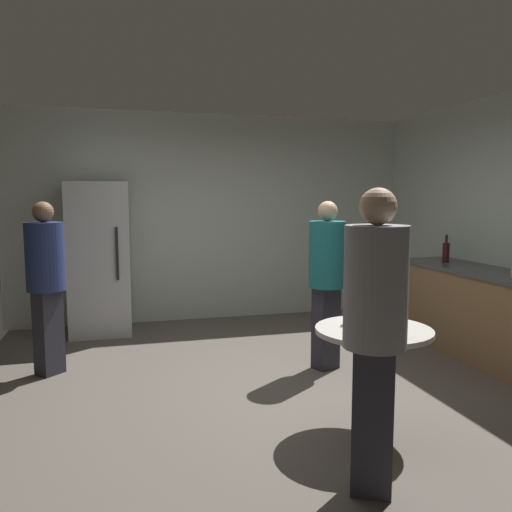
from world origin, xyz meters
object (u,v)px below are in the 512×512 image
at_px(beer_bottle_amber, 352,312).
at_px(beer_bottle_green, 363,319).
at_px(foreground_table, 373,343).
at_px(wine_bottle_on_counter, 446,252).
at_px(person_in_gray_shirt, 375,319).
at_px(refrigerator, 99,259).
at_px(person_in_teal_shirt, 327,272).
at_px(plastic_cup_white, 392,318).
at_px(person_in_navy_shirt, 46,275).
at_px(beer_bottle_brown, 401,324).

relative_size(beer_bottle_amber, beer_bottle_green, 1.00).
bearing_deg(beer_bottle_amber, foreground_table, -64.22).
height_order(wine_bottle_on_counter, person_in_gray_shirt, person_in_gray_shirt).
distance_m(refrigerator, person_in_teal_shirt, 2.83).
bearing_deg(person_in_teal_shirt, refrigerator, -150.65).
height_order(refrigerator, foreground_table, refrigerator).
relative_size(beer_bottle_amber, plastic_cup_white, 2.09).
height_order(refrigerator, person_in_navy_shirt, refrigerator).
bearing_deg(person_in_teal_shirt, beer_bottle_green, -31.80).
relative_size(wine_bottle_on_counter, beer_bottle_green, 1.35).
distance_m(beer_bottle_brown, person_in_gray_shirt, 0.64).
xyz_separation_m(plastic_cup_white, person_in_gray_shirt, (-0.52, -0.72, 0.19)).
distance_m(person_in_navy_shirt, person_in_teal_shirt, 2.57).
distance_m(refrigerator, foreground_table, 3.75).
bearing_deg(foreground_table, beer_bottle_amber, 115.78).
distance_m(refrigerator, person_in_navy_shirt, 1.45).
xyz_separation_m(beer_bottle_brown, beer_bottle_green, (-0.18, 0.17, 0.00)).
bearing_deg(person_in_teal_shirt, beer_bottle_amber, -32.87).
height_order(person_in_navy_shirt, person_in_teal_shirt, person_in_teal_shirt).
bearing_deg(refrigerator, beer_bottle_amber, -59.32).
bearing_deg(plastic_cup_white, person_in_teal_shirt, 87.75).
bearing_deg(beer_bottle_brown, person_in_gray_shirt, -133.70).
bearing_deg(person_in_teal_shirt, wine_bottle_on_counter, 88.54).
bearing_deg(wine_bottle_on_counter, beer_bottle_amber, -139.43).
xyz_separation_m(refrigerator, person_in_teal_shirt, (2.10, -1.90, 0.03)).
relative_size(foreground_table, plastic_cup_white, 7.27).
bearing_deg(beer_bottle_brown, wine_bottle_on_counter, 49.17).
xyz_separation_m(person_in_gray_shirt, person_in_teal_shirt, (0.57, 2.01, -0.06)).
xyz_separation_m(refrigerator, person_in_navy_shirt, (-0.42, -1.38, 0.03)).
relative_size(beer_bottle_green, person_in_teal_shirt, 0.14).
height_order(wine_bottle_on_counter, person_in_navy_shirt, person_in_navy_shirt).
xyz_separation_m(foreground_table, person_in_teal_shirt, (0.21, 1.32, 0.30)).
distance_m(foreground_table, person_in_navy_shirt, 2.97).
relative_size(plastic_cup_white, person_in_navy_shirt, 0.07).
distance_m(foreground_table, person_in_teal_shirt, 1.37).
bearing_deg(beer_bottle_amber, beer_bottle_brown, -70.03).
height_order(plastic_cup_white, person_in_navy_shirt, person_in_navy_shirt).
distance_m(wine_bottle_on_counter, person_in_gray_shirt, 3.35).
bearing_deg(foreground_table, wine_bottle_on_counter, 44.68).
height_order(person_in_navy_shirt, person_in_gray_shirt, person_in_gray_shirt).
relative_size(foreground_table, person_in_navy_shirt, 0.50).
height_order(plastic_cup_white, person_in_gray_shirt, person_in_gray_shirt).
distance_m(plastic_cup_white, person_in_navy_shirt, 3.06).
bearing_deg(refrigerator, person_in_gray_shirt, -68.58).
relative_size(foreground_table, person_in_gray_shirt, 0.48).
height_order(foreground_table, person_in_gray_shirt, person_in_gray_shirt).
bearing_deg(plastic_cup_white, foreground_table, -166.47).
relative_size(beer_bottle_green, person_in_gray_shirt, 0.14).
relative_size(person_in_navy_shirt, person_in_gray_shirt, 0.95).
xyz_separation_m(wine_bottle_on_counter, person_in_teal_shirt, (-1.64, -0.51, -0.09)).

